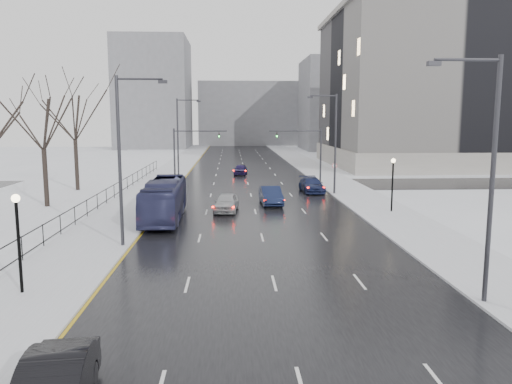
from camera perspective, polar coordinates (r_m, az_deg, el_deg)
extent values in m
cube|color=black|center=(69.56, -1.24, 2.13)|extent=(16.00, 150.00, 0.04)
cube|color=black|center=(57.65, -0.90, 0.84)|extent=(130.00, 10.00, 0.04)
cube|color=silver|center=(70.05, -9.86, 2.10)|extent=(5.00, 150.00, 0.16)
cube|color=silver|center=(70.63, 7.31, 2.21)|extent=(5.00, 150.00, 0.16)
cube|color=white|center=(71.83, -17.41, 1.98)|extent=(14.00, 150.00, 0.12)
cube|color=black|center=(41.12, -18.42, -0.68)|extent=(0.04, 70.00, 0.05)
cube|color=black|center=(41.28, -18.36, -2.05)|extent=(0.04, 70.00, 0.05)
cylinder|color=black|center=(41.21, -18.38, -1.51)|extent=(0.06, 0.06, 1.30)
cylinder|color=#2D2D33|center=(21.89, 25.37, 0.82)|extent=(0.20, 0.20, 10.00)
cylinder|color=#2D2D33|center=(21.27, 23.02, 13.75)|extent=(2.60, 0.12, 0.12)
cube|color=#2D2D33|center=(20.74, 19.67, 13.66)|extent=(0.50, 0.25, 0.18)
cylinder|color=#2D2D33|center=(50.27, 9.06, 5.33)|extent=(0.20, 0.20, 10.00)
cylinder|color=#2D2D33|center=(50.00, 7.70, 10.85)|extent=(2.60, 0.12, 0.12)
cube|color=#2D2D33|center=(49.77, 6.20, 10.71)|extent=(0.50, 0.25, 0.18)
cylinder|color=#2D2D33|center=(29.94, -15.32, 3.15)|extent=(0.20, 0.20, 10.00)
cylinder|color=#2D2D33|center=(29.66, -13.17, 12.47)|extent=(2.60, 0.12, 0.12)
cube|color=#2D2D33|center=(29.45, -10.62, 12.28)|extent=(0.50, 0.25, 0.18)
cylinder|color=#2D2D33|center=(61.52, -8.93, 5.87)|extent=(0.20, 0.20, 10.00)
cylinder|color=#2D2D33|center=(61.38, -7.80, 10.37)|extent=(2.60, 0.12, 0.12)
cube|color=#2D2D33|center=(61.28, -6.57, 10.25)|extent=(0.50, 0.25, 0.18)
cylinder|color=black|center=(23.61, -25.45, -5.70)|extent=(0.14, 0.14, 4.00)
sphere|color=#FFE5B2|center=(23.22, -25.78, -0.66)|extent=(0.36, 0.36, 0.36)
cylinder|color=black|center=(41.56, 15.32, 0.59)|extent=(0.14, 0.14, 4.00)
sphere|color=#FFE5B2|center=(41.34, 15.43, 3.47)|extent=(0.36, 0.36, 0.36)
cylinder|color=#2D2D33|center=(58.21, 7.40, 4.04)|extent=(0.20, 0.20, 6.50)
cylinder|color=#2D2D33|center=(57.61, 4.50, 6.97)|extent=(6.00, 0.12, 0.12)
imported|color=#2D2D33|center=(57.40, 2.40, 6.39)|extent=(0.15, 0.18, 0.90)
sphere|color=#19FF33|center=(57.25, 2.41, 6.38)|extent=(0.16, 0.16, 0.16)
cylinder|color=#2D2D33|center=(57.65, -9.30, 3.96)|extent=(0.20, 0.20, 6.50)
cylinder|color=#2D2D33|center=(57.24, -6.37, 6.94)|extent=(6.00, 0.12, 0.12)
imported|color=#2D2D33|center=(57.17, -4.24, 6.37)|extent=(0.15, 0.18, 0.90)
sphere|color=#19FF33|center=(57.02, -4.25, 6.36)|extent=(0.16, 0.16, 0.16)
cylinder|color=#2D2D33|center=(54.63, 8.94, 1.79)|extent=(0.06, 0.06, 2.50)
cylinder|color=white|center=(54.51, 8.96, 2.99)|extent=(0.60, 0.03, 0.60)
torus|color=#B20C0C|center=(54.51, 8.96, 2.99)|extent=(0.58, 0.06, 0.58)
cube|color=gray|center=(89.25, 21.99, 10.61)|extent=(40.00, 30.00, 24.00)
cube|color=gray|center=(90.72, 22.44, 18.44)|extent=(41.00, 31.00, 0.80)
cube|color=gray|center=(89.35, 21.63, 3.88)|extent=(40.60, 30.60, 3.00)
cube|color=slate|center=(127.73, 10.86, 9.75)|extent=(24.00, 20.00, 22.00)
cube|color=slate|center=(135.77, -11.56, 10.91)|extent=(18.00, 22.00, 28.00)
cube|color=slate|center=(149.25, -0.58, 8.91)|extent=(30.00, 18.00, 18.00)
imported|color=navy|center=(38.23, -10.42, -0.85)|extent=(2.73, 10.82, 3.00)
imported|color=#A7A9AC|center=(40.86, -3.40, -1.18)|extent=(2.28, 4.64, 1.52)
imported|color=#131C3B|center=(44.13, 1.70, -0.40)|extent=(1.95, 4.97, 1.61)
imported|color=#171F47|center=(51.97, 6.38, 0.81)|extent=(2.34, 5.23, 1.49)
imported|color=#1F1745|center=(67.95, -1.78, 2.60)|extent=(2.04, 4.31, 1.42)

